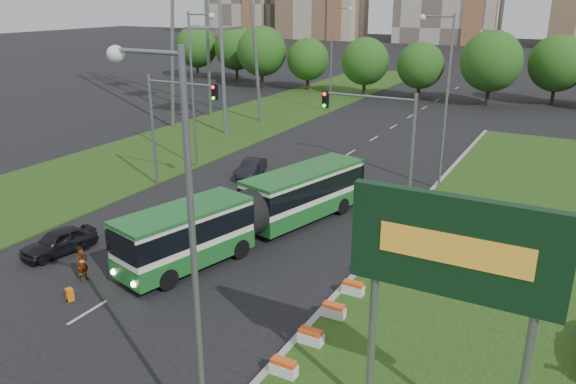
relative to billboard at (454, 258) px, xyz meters
The scene contains 16 objects.
ground 14.97m from the billboard, 153.89° to the left, with size 360.00×360.00×0.00m, color black.
grass_median 15.29m from the billboard, 86.93° to the left, with size 14.00×60.00×0.15m, color #214212.
median_kerb 16.48m from the billboard, 113.88° to the left, with size 0.30×60.00×0.18m, color #9B9B9B.
left_verge 43.75m from the billboard, 134.29° to the left, with size 12.00×110.00×0.10m, color #214212.
lane_markings 30.77m from the billboard, 120.39° to the left, with size 0.20×100.00×0.01m, color #B2B1AB, non-canonical shape.
flower_planters 9.20m from the billboard, 140.32° to the left, with size 1.10×13.70×0.60m, color white, non-canonical shape.
billboard is the anchor object (origin of this frame).
traffic_mast_median 17.68m from the billboard, 115.03° to the left, with size 5.76×0.32×8.00m.
traffic_mast_left 27.16m from the billboard, 146.45° to the left, with size 5.76×0.32×8.00m.
street_lamps 22.11m from the billboard, 133.62° to the left, with size 36.00×60.00×12.00m, color gray, non-canonical shape.
tree_line 61.07m from the billboard, 92.11° to the left, with size 120.00×8.00×9.00m, color #225416, non-canonical shape.
articulated_bus 17.22m from the billboard, 141.74° to the left, with size 2.63×16.89×2.78m.
car_left_near 22.16m from the billboard, behind, with size 1.61×4.00×1.36m, color black.
car_left_far 28.38m from the billboard, 133.85° to the left, with size 1.38×3.95×1.30m, color black.
pedestrian 18.53m from the billboard, behind, with size 0.66×0.43×1.80m, color gray.
shopping_trolley 17.74m from the billboard, behind, with size 0.34×0.36×0.58m.
Camera 1 is at (14.90, -20.65, 13.08)m, focal length 35.00 mm.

